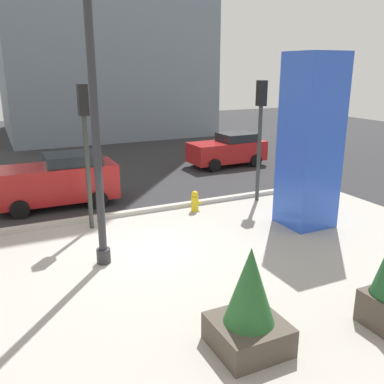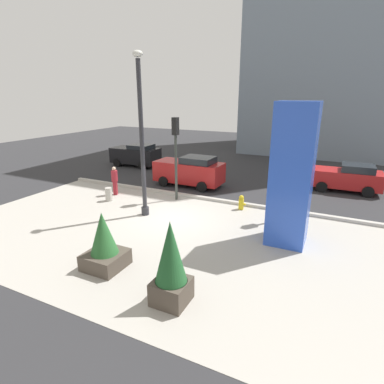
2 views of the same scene
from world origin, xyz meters
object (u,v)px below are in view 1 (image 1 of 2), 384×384
object	(u,v)px
fire_hydrant	(195,201)
car_far_lane	(58,180)
lamp_post	(95,126)
car_curb_east	(228,150)
traffic_light_far_side	(85,134)
art_pillar_blue	(310,142)
potted_plant_near_right	(249,307)
traffic_light_corner	(260,121)

from	to	relation	value
fire_hydrant	car_far_lane	distance (m)	5.08
lamp_post	car_curb_east	world-z (taller)	lamp_post
lamp_post	traffic_light_far_side	size ratio (longest dim) A/B	1.65
lamp_post	car_curb_east	size ratio (longest dim) A/B	1.85
traffic_light_far_side	art_pillar_blue	bearing A→B (deg)	-22.34
potted_plant_near_right	traffic_light_corner	world-z (taller)	traffic_light_corner
traffic_light_corner	traffic_light_far_side	xyz separation A→B (m)	(-6.39, -0.20, -0.02)
traffic_light_corner	traffic_light_far_side	distance (m)	6.39
art_pillar_blue	traffic_light_far_side	bearing A→B (deg)	157.66
art_pillar_blue	traffic_light_far_side	xyz separation A→B (m)	(-6.34, 2.60, 0.32)
traffic_light_far_side	car_curb_east	xyz separation A→B (m)	(8.40, 5.86, -2.16)
car_curb_east	car_far_lane	bearing A→B (deg)	-161.12
art_pillar_blue	fire_hydrant	distance (m)	4.42
art_pillar_blue	fire_hydrant	world-z (taller)	art_pillar_blue
car_curb_east	art_pillar_blue	bearing A→B (deg)	-103.68
lamp_post	car_far_lane	bearing A→B (deg)	92.88
lamp_post	fire_hydrant	world-z (taller)	lamp_post
art_pillar_blue	traffic_light_far_side	size ratio (longest dim) A/B	1.20
lamp_post	car_curb_east	xyz separation A→B (m)	(8.68, 8.51, -2.74)
traffic_light_far_side	car_far_lane	xyz separation A→B (m)	(-0.56, 2.79, -2.04)
potted_plant_near_right	car_far_lane	xyz separation A→B (m)	(-1.77, 10.01, 0.12)
potted_plant_near_right	car_far_lane	bearing A→B (deg)	100.00
potted_plant_near_right	art_pillar_blue	bearing A→B (deg)	41.98
traffic_light_corner	art_pillar_blue	bearing A→B (deg)	-91.09
potted_plant_near_right	car_far_lane	size ratio (longest dim) A/B	0.46
traffic_light_far_side	traffic_light_corner	bearing A→B (deg)	1.77
potted_plant_near_right	car_curb_east	xyz separation A→B (m)	(7.19, 13.07, -0.01)
fire_hydrant	traffic_light_far_side	distance (m)	4.53
potted_plant_near_right	car_curb_east	world-z (taller)	potted_plant_near_right
car_far_lane	lamp_post	bearing A→B (deg)	-87.12
lamp_post	car_far_lane	size ratio (longest dim) A/B	1.69
traffic_light_far_side	car_curb_east	world-z (taller)	traffic_light_far_side
traffic_light_corner	car_curb_east	world-z (taller)	traffic_light_corner
lamp_post	traffic_light_corner	world-z (taller)	lamp_post
fire_hydrant	traffic_light_corner	size ratio (longest dim) A/B	0.17
art_pillar_blue	fire_hydrant	bearing A→B (deg)	134.82
traffic_light_far_side	car_far_lane	size ratio (longest dim) A/B	1.03
traffic_light_far_side	car_curb_east	bearing A→B (deg)	34.89
car_far_lane	potted_plant_near_right	bearing A→B (deg)	-80.00
art_pillar_blue	car_curb_east	size ratio (longest dim) A/B	1.35
traffic_light_corner	car_curb_east	distance (m)	6.39
lamp_post	car_far_lane	world-z (taller)	lamp_post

